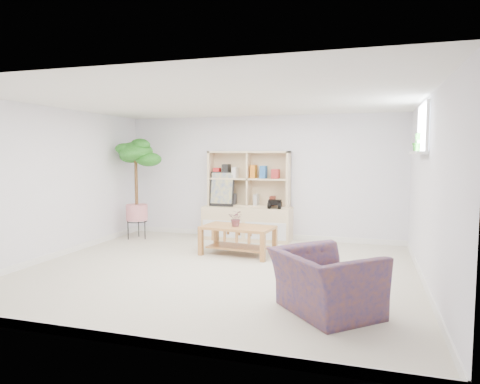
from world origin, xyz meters
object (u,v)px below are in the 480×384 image
(storage_unit, at_px, (247,196))
(coffee_table, at_px, (238,240))
(floor_tree, at_px, (136,189))
(armchair, at_px, (326,278))

(storage_unit, distance_m, coffee_table, 1.40)
(storage_unit, distance_m, floor_tree, 2.17)
(coffee_table, relative_size, floor_tree, 0.59)
(floor_tree, height_order, armchair, floor_tree)
(coffee_table, xyz_separation_m, armchair, (1.64, -2.22, 0.14))
(storage_unit, relative_size, floor_tree, 0.87)
(coffee_table, xyz_separation_m, floor_tree, (-2.30, 0.72, 0.75))
(storage_unit, distance_m, armchair, 3.94)
(coffee_table, bearing_deg, storage_unit, 105.82)
(coffee_table, relative_size, armchair, 1.15)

